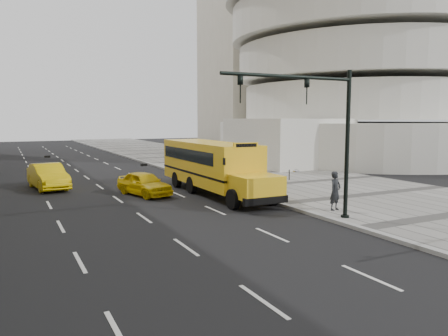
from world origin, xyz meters
name	(u,v)px	position (x,y,z in m)	size (l,w,h in m)	color
ground	(136,198)	(0.00, 0.00, 0.00)	(140.00, 140.00, 0.00)	black
sidewalk_museum	(309,182)	(12.00, 0.00, 0.07)	(12.00, 140.00, 0.15)	gray
curb_museum	(231,189)	(6.00, 0.00, 0.07)	(0.30, 140.00, 0.15)	gray
guggenheim	(332,42)	(29.37, 18.51, 13.58)	(33.20, 42.20, 35.00)	silver
school_bus	(211,163)	(4.50, -0.32, 1.76)	(2.96, 11.56, 3.19)	yellow
taxi_near	(144,183)	(0.69, 0.62, 0.68)	(1.61, 4.01, 1.37)	yellow
taxi_far	(48,176)	(-4.04, 5.56, 0.79)	(1.67, 4.79, 1.58)	yellow
pedestrian	(335,191)	(7.21, -8.10, 1.06)	(0.66, 0.43, 1.81)	black
traffic_signal	(321,126)	(5.19, -9.46, 4.09)	(6.18, 0.36, 6.40)	black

